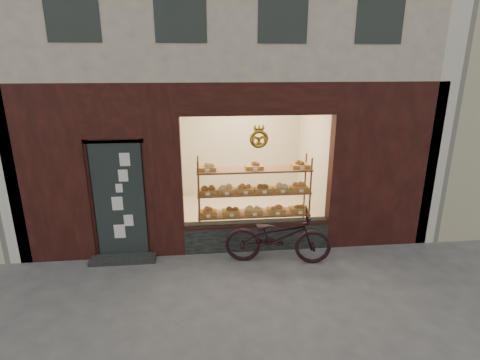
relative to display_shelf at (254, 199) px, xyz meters
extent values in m
plane|color=#474748|center=(-0.45, -2.55, -0.85)|extent=(90.00, 90.00, 0.00)
cube|color=black|center=(0.00, -0.42, -0.57)|extent=(2.70, 0.25, 0.55)
cube|color=#222A2A|center=(-2.45, -0.49, 0.25)|extent=(0.90, 0.04, 2.15)
cube|color=black|center=(-2.45, -0.65, -0.81)|extent=(1.15, 0.35, 0.08)
torus|color=gold|center=(0.00, -0.53, 1.30)|extent=(0.33, 0.07, 0.33)
cube|color=brown|center=(0.00, 0.00, -0.80)|extent=(2.20, 0.45, 0.04)
cube|color=brown|center=(0.00, 0.00, -0.30)|extent=(2.20, 0.45, 0.03)
cube|color=brown|center=(0.00, 0.00, 0.15)|extent=(2.20, 0.45, 0.04)
cube|color=brown|center=(0.00, 0.00, 0.60)|extent=(2.20, 0.45, 0.04)
cylinder|color=brown|center=(-1.07, -0.19, 0.00)|extent=(0.04, 0.04, 1.70)
cylinder|color=brown|center=(1.07, -0.19, 0.00)|extent=(0.04, 0.04, 1.70)
cylinder|color=brown|center=(-1.07, 0.20, 0.00)|extent=(0.04, 0.04, 1.70)
cylinder|color=brown|center=(1.07, 0.20, 0.00)|extent=(0.04, 0.04, 1.70)
cube|color=#AD6732|center=(-0.90, 0.00, -0.24)|extent=(0.34, 0.24, 0.07)
sphere|color=#A9693B|center=(-0.90, 0.00, -0.16)|extent=(0.11, 0.11, 0.11)
cube|color=white|center=(-0.90, -0.18, -0.24)|extent=(0.07, 0.01, 0.05)
cube|color=#AD6732|center=(-0.45, 0.00, -0.24)|extent=(0.34, 0.24, 0.07)
sphere|color=brown|center=(-0.45, 0.00, -0.16)|extent=(0.11, 0.11, 0.11)
cube|color=white|center=(-0.45, -0.18, -0.24)|extent=(0.07, 0.01, 0.05)
cube|color=#AD6732|center=(0.00, 0.00, -0.24)|extent=(0.34, 0.24, 0.07)
sphere|color=beige|center=(0.00, 0.00, -0.16)|extent=(0.11, 0.11, 0.11)
cube|color=white|center=(0.00, -0.18, -0.24)|extent=(0.07, 0.01, 0.05)
cube|color=#AD6732|center=(0.45, 0.00, -0.24)|extent=(0.34, 0.24, 0.07)
sphere|color=#A9693B|center=(0.45, 0.00, -0.16)|extent=(0.11, 0.11, 0.11)
cube|color=white|center=(0.45, -0.18, -0.24)|extent=(0.07, 0.01, 0.05)
cube|color=#AD6732|center=(0.90, 0.00, -0.24)|extent=(0.34, 0.24, 0.07)
sphere|color=brown|center=(0.90, 0.00, -0.16)|extent=(0.11, 0.11, 0.11)
cube|color=white|center=(0.90, -0.18, -0.24)|extent=(0.08, 0.01, 0.05)
cube|color=#AD6732|center=(-0.90, 0.00, 0.21)|extent=(0.34, 0.24, 0.07)
sphere|color=brown|center=(-0.90, 0.00, 0.29)|extent=(0.11, 0.11, 0.11)
cube|color=white|center=(-0.90, -0.18, 0.21)|extent=(0.07, 0.01, 0.06)
cube|color=#AD6732|center=(-0.54, 0.00, 0.21)|extent=(0.34, 0.24, 0.07)
sphere|color=beige|center=(-0.54, 0.00, 0.29)|extent=(0.11, 0.11, 0.11)
cube|color=white|center=(-0.54, -0.18, 0.21)|extent=(0.08, 0.01, 0.06)
cube|color=#AD6732|center=(-0.18, 0.00, 0.21)|extent=(0.34, 0.24, 0.07)
sphere|color=#A9693B|center=(-0.18, 0.00, 0.29)|extent=(0.11, 0.11, 0.11)
cube|color=white|center=(-0.18, -0.18, 0.21)|extent=(0.07, 0.01, 0.06)
cube|color=#AD6732|center=(0.18, 0.00, 0.21)|extent=(0.34, 0.24, 0.07)
sphere|color=brown|center=(0.18, 0.00, 0.29)|extent=(0.11, 0.11, 0.11)
cube|color=white|center=(0.18, -0.18, 0.21)|extent=(0.07, 0.01, 0.06)
cube|color=#AD6732|center=(0.54, 0.00, 0.21)|extent=(0.34, 0.24, 0.07)
sphere|color=beige|center=(0.54, 0.00, 0.29)|extent=(0.11, 0.11, 0.11)
cube|color=white|center=(0.54, -0.18, 0.21)|extent=(0.08, 0.01, 0.06)
cube|color=#AD6732|center=(0.90, 0.00, 0.21)|extent=(0.34, 0.24, 0.07)
sphere|color=#A9693B|center=(0.90, 0.00, 0.29)|extent=(0.11, 0.11, 0.11)
cube|color=white|center=(0.90, -0.18, 0.21)|extent=(0.08, 0.01, 0.06)
cube|color=#AD6732|center=(-0.90, 0.00, 0.66)|extent=(0.34, 0.24, 0.07)
sphere|color=beige|center=(-0.90, 0.00, 0.74)|extent=(0.11, 0.11, 0.11)
cube|color=white|center=(-0.90, -0.18, 0.66)|extent=(0.07, 0.01, 0.06)
cube|color=#AD6732|center=(0.00, 0.00, 0.66)|extent=(0.34, 0.24, 0.07)
sphere|color=#A9693B|center=(0.00, 0.00, 0.74)|extent=(0.11, 0.11, 0.11)
cube|color=white|center=(0.00, -0.18, 0.66)|extent=(0.07, 0.01, 0.06)
cube|color=#AD6732|center=(0.90, 0.00, 0.66)|extent=(0.34, 0.24, 0.07)
sphere|color=brown|center=(0.90, 0.00, 0.74)|extent=(0.11, 0.11, 0.11)
cube|color=white|center=(0.90, -0.18, 0.66)|extent=(0.08, 0.01, 0.06)
imported|color=black|center=(0.30, -0.96, -0.36)|extent=(1.94, 0.95, 0.98)
camera|label=1|loc=(-0.98, -6.83, 2.55)|focal=28.00mm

